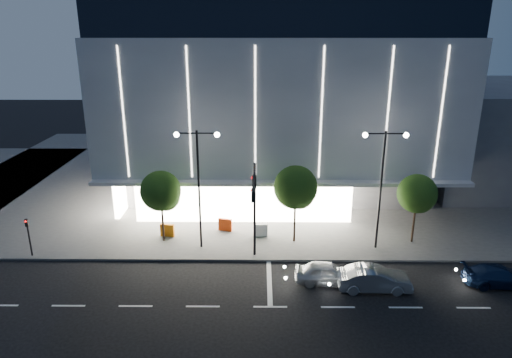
{
  "coord_description": "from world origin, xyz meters",
  "views": [
    {
      "loc": [
        1.36,
        -24.72,
        15.68
      ],
      "look_at": [
        1.07,
        7.47,
        5.0
      ],
      "focal_mm": 32.0,
      "sensor_mm": 36.0,
      "label": 1
    }
  ],
  "objects_px": {
    "street_lamp_west": "(198,173)",
    "car_second": "(374,279)",
    "barrier_a": "(167,230)",
    "car_lead": "(327,273)",
    "barrier_c": "(225,225)",
    "tree_right": "(417,196)",
    "car_third": "(500,276)",
    "street_lamp_east": "(382,173)",
    "tree_left": "(161,193)",
    "barrier_d": "(261,230)",
    "traffic_mast": "(254,198)",
    "ped_signal_far": "(29,233)",
    "tree_mid": "(296,190)"
  },
  "relations": [
    {
      "from": "tree_mid",
      "to": "tree_right",
      "type": "height_order",
      "value": "tree_mid"
    },
    {
      "from": "barrier_a",
      "to": "barrier_d",
      "type": "relative_size",
      "value": 1.0
    },
    {
      "from": "street_lamp_west",
      "to": "car_second",
      "type": "bearing_deg",
      "value": -25.74
    },
    {
      "from": "ped_signal_far",
      "to": "barrier_d",
      "type": "bearing_deg",
      "value": 11.62
    },
    {
      "from": "street_lamp_west",
      "to": "tree_right",
      "type": "xyz_separation_m",
      "value": [
        16.03,
        1.02,
        -2.07
      ]
    },
    {
      "from": "traffic_mast",
      "to": "barrier_d",
      "type": "xyz_separation_m",
      "value": [
        0.43,
        4.54,
        -4.38
      ]
    },
    {
      "from": "street_lamp_west",
      "to": "barrier_a",
      "type": "height_order",
      "value": "street_lamp_west"
    },
    {
      "from": "traffic_mast",
      "to": "ped_signal_far",
      "type": "height_order",
      "value": "traffic_mast"
    },
    {
      "from": "street_lamp_east",
      "to": "tree_left",
      "type": "distance_m",
      "value": 16.12
    },
    {
      "from": "ped_signal_far",
      "to": "barrier_c",
      "type": "relative_size",
      "value": 2.73
    },
    {
      "from": "traffic_mast",
      "to": "barrier_c",
      "type": "relative_size",
      "value": 6.43
    },
    {
      "from": "tree_mid",
      "to": "barrier_c",
      "type": "relative_size",
      "value": 5.59
    },
    {
      "from": "car_third",
      "to": "street_lamp_east",
      "type": "bearing_deg",
      "value": 55.49
    },
    {
      "from": "ped_signal_far",
      "to": "tree_right",
      "type": "relative_size",
      "value": 0.54
    },
    {
      "from": "traffic_mast",
      "to": "ped_signal_far",
      "type": "relative_size",
      "value": 2.36
    },
    {
      "from": "tree_mid",
      "to": "car_third",
      "type": "height_order",
      "value": "tree_mid"
    },
    {
      "from": "street_lamp_east",
      "to": "tree_right",
      "type": "bearing_deg",
      "value": 18.63
    },
    {
      "from": "barrier_c",
      "to": "street_lamp_east",
      "type": "bearing_deg",
      "value": 1.3
    },
    {
      "from": "car_lead",
      "to": "car_second",
      "type": "bearing_deg",
      "value": -101.91
    },
    {
      "from": "barrier_d",
      "to": "car_second",
      "type": "bearing_deg",
      "value": -49.61
    },
    {
      "from": "traffic_mast",
      "to": "barrier_a",
      "type": "distance_m",
      "value": 9.28
    },
    {
      "from": "tree_left",
      "to": "barrier_d",
      "type": "bearing_deg",
      "value": 6.6
    },
    {
      "from": "car_third",
      "to": "barrier_a",
      "type": "height_order",
      "value": "car_third"
    },
    {
      "from": "car_third",
      "to": "barrier_c",
      "type": "distance_m",
      "value": 19.74
    },
    {
      "from": "traffic_mast",
      "to": "street_lamp_west",
      "type": "relative_size",
      "value": 0.79
    },
    {
      "from": "car_third",
      "to": "barrier_d",
      "type": "bearing_deg",
      "value": 67.8
    },
    {
      "from": "car_third",
      "to": "street_lamp_west",
      "type": "bearing_deg",
      "value": 77.76
    },
    {
      "from": "tree_right",
      "to": "car_third",
      "type": "xyz_separation_m",
      "value": [
        3.69,
        -5.96,
        -3.22
      ]
    },
    {
      "from": "barrier_a",
      "to": "tree_left",
      "type": "bearing_deg",
      "value": -87.07
    },
    {
      "from": "tree_left",
      "to": "barrier_d",
      "type": "distance_m",
      "value": 8.18
    },
    {
      "from": "tree_right",
      "to": "car_third",
      "type": "bearing_deg",
      "value": -58.24
    },
    {
      "from": "street_lamp_east",
      "to": "ped_signal_far",
      "type": "relative_size",
      "value": 3.0
    },
    {
      "from": "barrier_a",
      "to": "street_lamp_east",
      "type": "bearing_deg",
      "value": 4.12
    },
    {
      "from": "street_lamp_west",
      "to": "street_lamp_east",
      "type": "bearing_deg",
      "value": 0.0
    },
    {
      "from": "traffic_mast",
      "to": "car_second",
      "type": "height_order",
      "value": "traffic_mast"
    },
    {
      "from": "tree_mid",
      "to": "barrier_a",
      "type": "xyz_separation_m",
      "value": [
        -9.9,
        0.76,
        -3.68
      ]
    },
    {
      "from": "car_lead",
      "to": "car_second",
      "type": "relative_size",
      "value": 0.9
    },
    {
      "from": "street_lamp_west",
      "to": "ped_signal_far",
      "type": "bearing_deg",
      "value": -172.87
    },
    {
      "from": "tree_right",
      "to": "car_lead",
      "type": "xyz_separation_m",
      "value": [
        -7.33,
        -5.8,
        -3.18
      ]
    },
    {
      "from": "street_lamp_east",
      "to": "traffic_mast",
      "type": "bearing_deg",
      "value": -163.52
    },
    {
      "from": "tree_mid",
      "to": "barrier_c",
      "type": "bearing_deg",
      "value": 161.2
    },
    {
      "from": "ped_signal_far",
      "to": "car_third",
      "type": "relative_size",
      "value": 0.66
    },
    {
      "from": "street_lamp_west",
      "to": "car_second",
      "type": "relative_size",
      "value": 1.96
    },
    {
      "from": "car_lead",
      "to": "barrier_c",
      "type": "bearing_deg",
      "value": 46.31
    },
    {
      "from": "tree_left",
      "to": "barrier_d",
      "type": "xyz_separation_m",
      "value": [
        7.4,
        0.86,
        -3.38
      ]
    },
    {
      "from": "car_lead",
      "to": "street_lamp_west",
      "type": "bearing_deg",
      "value": 64.6
    },
    {
      "from": "car_second",
      "to": "barrier_c",
      "type": "distance_m",
      "value": 13.03
    },
    {
      "from": "street_lamp_west",
      "to": "car_third",
      "type": "relative_size",
      "value": 1.98
    },
    {
      "from": "street_lamp_west",
      "to": "car_lead",
      "type": "relative_size",
      "value": 2.18
    },
    {
      "from": "street_lamp_east",
      "to": "car_lead",
      "type": "relative_size",
      "value": 2.18
    }
  ]
}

